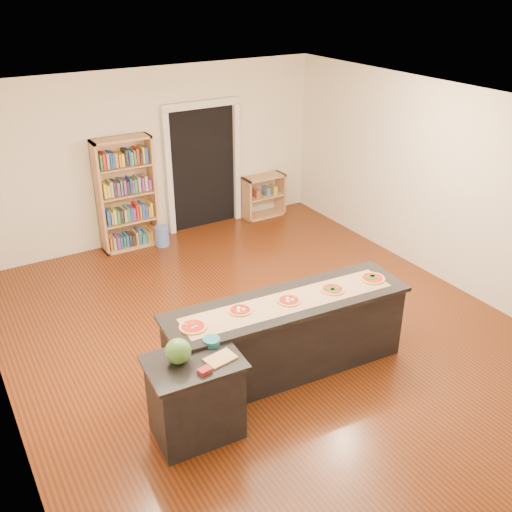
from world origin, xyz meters
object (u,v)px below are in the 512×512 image
side_counter (196,398)px  low_shelf (264,196)px  kitchen_island (287,336)px  bookshelf (126,194)px  waste_bin (162,236)px  watermelon (178,351)px

side_counter → low_shelf: (3.50, 4.43, -0.05)m
kitchen_island → side_counter: size_ratio=3.13×
bookshelf → low_shelf: 2.63m
waste_bin → low_shelf: bearing=5.9°
kitchen_island → waste_bin: kitchen_island is taller
waste_bin → watermelon: watermelon is taller
kitchen_island → bookshelf: 4.09m
kitchen_island → watermelon: watermelon is taller
kitchen_island → low_shelf: (2.19, 4.04, -0.07)m
watermelon → kitchen_island: bearing=13.1°
kitchen_island → side_counter: kitchen_island is taller
waste_bin → kitchen_island: bearing=-91.1°
kitchen_island → waste_bin: bearing=93.3°
side_counter → low_shelf: bearing=55.4°
side_counter → watermelon: (-0.12, 0.06, 0.55)m
kitchen_island → watermelon: (-1.44, -0.33, 0.54)m
kitchen_island → watermelon: size_ratio=11.51×
low_shelf → watermelon: 5.71m
bookshelf → kitchen_island: bearing=-84.6°
watermelon → low_shelf: bearing=50.3°
low_shelf → watermelon: bearing=-129.7°
kitchen_island → bookshelf: bookshelf is taller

